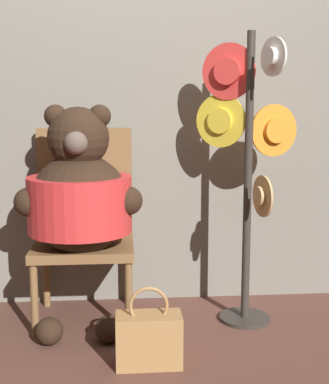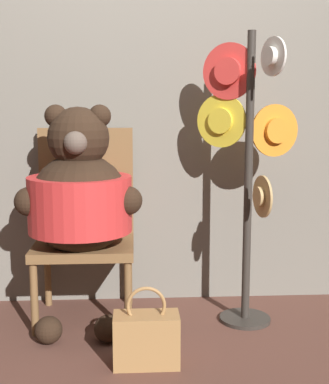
% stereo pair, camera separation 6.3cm
% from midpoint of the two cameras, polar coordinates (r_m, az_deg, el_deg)
% --- Properties ---
extents(ground_plane, '(14.00, 14.00, 0.00)m').
position_cam_midpoint_polar(ground_plane, '(2.90, -0.44, -14.71)').
color(ground_plane, brown).
extents(wall_back, '(8.00, 0.10, 2.54)m').
position_cam_midpoint_polar(wall_back, '(3.22, -1.20, 10.81)').
color(wall_back, slate).
rests_on(wall_back, ground_plane).
extents(chair, '(0.54, 0.49, 1.05)m').
position_cam_midpoint_polar(chair, '(3.04, -9.13, -3.10)').
color(chair, brown).
rests_on(chair, ground_plane).
extents(teddy_bear, '(0.66, 0.58, 1.18)m').
position_cam_midpoint_polar(teddy_bear, '(2.84, -9.68, -0.60)').
color(teddy_bear, black).
rests_on(teddy_bear, ground_plane).
extents(hat_display_rack, '(0.54, 0.46, 1.56)m').
position_cam_midpoint_polar(hat_display_rack, '(2.87, 8.22, 4.07)').
color(hat_display_rack, '#332D28').
rests_on(hat_display_rack, ground_plane).
extents(handbag_on_ground, '(0.30, 0.15, 0.37)m').
position_cam_midpoint_polar(handbag_on_ground, '(2.52, -2.43, -15.34)').
color(handbag_on_ground, '#A87A47').
rests_on(handbag_on_ground, ground_plane).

